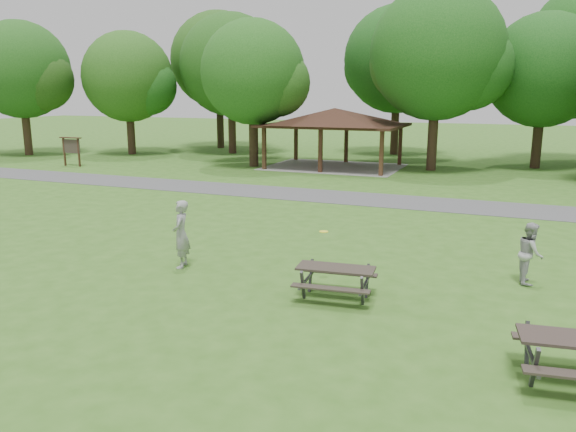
# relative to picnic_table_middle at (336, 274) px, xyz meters

# --- Properties ---
(ground) EXTENTS (160.00, 160.00, 0.00)m
(ground) POSITION_rel_picnic_table_middle_xyz_m (-3.21, -1.57, -0.58)
(ground) COLOR #33631C
(ground) RESTS_ON ground
(asphalt_path) EXTENTS (120.00, 3.20, 0.02)m
(asphalt_path) POSITION_rel_picnic_table_middle_xyz_m (-3.21, 12.43, -0.57)
(asphalt_path) COLOR #4A494C
(asphalt_path) RESTS_ON ground
(pavilion) EXTENTS (8.60, 7.01, 3.76)m
(pavilion) POSITION_rel_picnic_table_middle_xyz_m (-7.21, 22.43, 2.48)
(pavilion) COLOR #342213
(pavilion) RESTS_ON ground
(notice_board) EXTENTS (1.60, 0.30, 1.88)m
(notice_board) POSITION_rel_picnic_table_middle_xyz_m (-23.21, 16.43, 0.73)
(notice_board) COLOR #351F13
(notice_board) RESTS_ON ground
(tree_row_a) EXTENTS (7.56, 7.20, 9.97)m
(tree_row_a) POSITION_rel_picnic_table_middle_xyz_m (-31.12, 20.46, 5.58)
(tree_row_a) COLOR #322116
(tree_row_a) RESTS_ON ground
(tree_row_b) EXTENTS (7.14, 6.80, 9.28)m
(tree_row_b) POSITION_rel_picnic_table_middle_xyz_m (-24.12, 23.96, 5.09)
(tree_row_b) COLOR black
(tree_row_b) RESTS_ON ground
(tree_row_c) EXTENTS (8.19, 7.80, 10.67)m
(tree_row_c) POSITION_rel_picnic_table_middle_xyz_m (-17.11, 27.46, 5.96)
(tree_row_c) COLOR black
(tree_row_c) RESTS_ON ground
(tree_row_d) EXTENTS (6.93, 6.60, 9.27)m
(tree_row_d) POSITION_rel_picnic_table_middle_xyz_m (-12.13, 20.96, 5.19)
(tree_row_d) COLOR black
(tree_row_d) RESTS_ON ground
(tree_row_e) EXTENTS (8.40, 8.00, 11.02)m
(tree_row_e) POSITION_rel_picnic_table_middle_xyz_m (-1.11, 23.46, 6.20)
(tree_row_e) COLOR #2F1F15
(tree_row_e) RESTS_ON ground
(tree_row_f) EXTENTS (7.35, 7.00, 9.55)m
(tree_row_f) POSITION_rel_picnic_table_middle_xyz_m (4.88, 26.96, 5.26)
(tree_row_f) COLOR black
(tree_row_f) RESTS_ON ground
(tree_deep_a) EXTENTS (8.40, 8.00, 11.38)m
(tree_deep_a) POSITION_rel_picnic_table_middle_xyz_m (-20.11, 30.96, 6.55)
(tree_deep_a) COLOR black
(tree_deep_a) RESTS_ON ground
(tree_deep_b) EXTENTS (8.40, 8.00, 11.13)m
(tree_deep_b) POSITION_rel_picnic_table_middle_xyz_m (-5.11, 31.46, 6.31)
(tree_deep_b) COLOR black
(tree_deep_b) RESTS_ON ground
(picnic_table_middle) EXTENTS (1.95, 1.63, 0.78)m
(picnic_table_middle) POSITION_rel_picnic_table_middle_xyz_m (0.00, 0.00, 0.00)
(picnic_table_middle) COLOR #2C2520
(picnic_table_middle) RESTS_ON ground
(frisbee_in_flight) EXTENTS (0.28, 0.28, 0.02)m
(frisbee_in_flight) POSITION_rel_picnic_table_middle_xyz_m (-0.85, 1.62, 0.58)
(frisbee_in_flight) COLOR yellow
(frisbee_in_flight) RESTS_ON ground
(frisbee_thrower) EXTENTS (0.65, 0.80, 1.88)m
(frisbee_thrower) POSITION_rel_picnic_table_middle_xyz_m (-4.67, 0.67, 0.36)
(frisbee_thrower) COLOR gray
(frisbee_thrower) RESTS_ON ground
(frisbee_catcher) EXTENTS (0.68, 0.83, 1.58)m
(frisbee_catcher) POSITION_rel_picnic_table_middle_xyz_m (4.22, 2.89, 0.21)
(frisbee_catcher) COLOR #ABABAE
(frisbee_catcher) RESTS_ON ground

